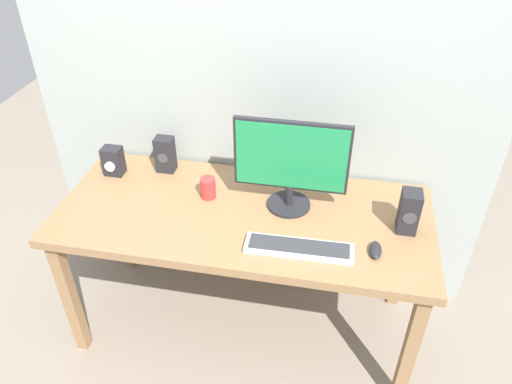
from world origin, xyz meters
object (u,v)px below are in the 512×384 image
desk (244,225)px  mouse (375,250)px  keyboard_primary (299,248)px  speaker_left (165,154)px  coffee_mug (208,188)px  audio_controller (113,161)px  speaker_right (409,212)px  monitor (291,163)px

desk → mouse: size_ratio=16.28×
keyboard_primary → speaker_left: (-0.75, 0.48, 0.08)m
coffee_mug → audio_controller: bearing=168.8°
desk → keyboard_primary: keyboard_primary is taller
speaker_left → audio_controller: size_ratio=1.26×
speaker_right → coffee_mug: (-0.91, 0.07, -0.05)m
mouse → speaker_right: 0.24m
monitor → keyboard_primary: size_ratio=1.13×
audio_controller → mouse: bearing=-15.1°
keyboard_primary → mouse: bearing=8.7°
audio_controller → coffee_mug: (0.52, -0.10, -0.02)m
monitor → speaker_right: (0.53, -0.08, -0.13)m
speaker_right → coffee_mug: 0.92m
speaker_right → mouse: bearing=-126.0°
desk → mouse: 0.62m
mouse → speaker_left: (-1.06, 0.43, 0.08)m
desk → audio_controller: audio_controller is taller
monitor → speaker_right: size_ratio=2.57×
keyboard_primary → speaker_left: size_ratio=2.43×
audio_controller → monitor: bearing=-5.8°
desk → keyboard_primary: 0.37m
keyboard_primary → speaker_right: (0.44, 0.23, 0.09)m
desk → monitor: bearing=25.4°
mouse → speaker_right: speaker_right is taller
mouse → coffee_mug: (-0.78, 0.25, 0.04)m
desk → audio_controller: (-0.71, 0.19, 0.15)m
keyboard_primary → coffee_mug: coffee_mug is taller
monitor → speaker_left: size_ratio=2.75×
monitor → desk: bearing=-154.6°
keyboard_primary → mouse: 0.32m
speaker_right → audio_controller: bearing=173.1°
monitor → keyboard_primary: bearing=-74.6°
speaker_right → audio_controller: (-1.44, 0.17, -0.03)m
speaker_right → desk: bearing=-179.0°
monitor → coffee_mug: (-0.39, -0.01, -0.18)m
monitor → keyboard_primary: monitor is taller
coffee_mug → mouse: bearing=-17.5°
monitor → coffee_mug: bearing=-178.2°
keyboard_primary → mouse: (0.31, 0.05, 0.00)m
mouse → speaker_left: size_ratio=0.57×
mouse → audio_controller: 1.36m
mouse → desk: bearing=163.7°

